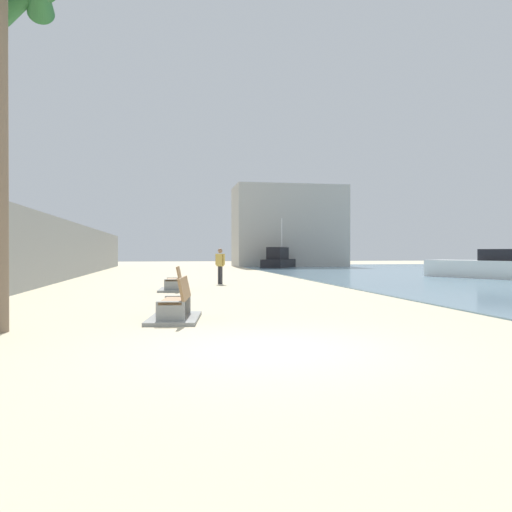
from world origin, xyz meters
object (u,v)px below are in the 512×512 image
object	(u,v)px
bench_near	(176,310)
boat_mid_bay	(496,267)
boat_far_left	(280,260)
bench_far	(174,285)
person_walking	(220,263)

from	to	relation	value
bench_near	boat_mid_bay	xyz separation A→B (m)	(18.62, 14.65, 0.46)
boat_far_left	boat_mid_bay	size ratio (longest dim) A/B	0.91
bench_near	bench_far	bearing A→B (deg)	89.58
boat_mid_bay	bench_far	bearing A→B (deg)	-162.81
bench_near	boat_far_left	bearing A→B (deg)	73.79
bench_far	boat_far_left	xyz separation A→B (m)	(10.86, 28.68, 0.54)
bench_far	boat_mid_bay	world-z (taller)	boat_mid_bay
bench_near	boat_mid_bay	world-z (taller)	boat_mid_bay
bench_near	person_walking	bearing A→B (deg)	79.63
bench_far	boat_far_left	bearing A→B (deg)	69.25
bench_far	bench_near	bearing A→B (deg)	-90.42
boat_far_left	bench_far	bearing A→B (deg)	-110.75
bench_far	boat_far_left	distance (m)	30.68
person_walking	boat_far_left	size ratio (longest dim) A/B	0.24
bench_near	person_walking	size ratio (longest dim) A/B	1.28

